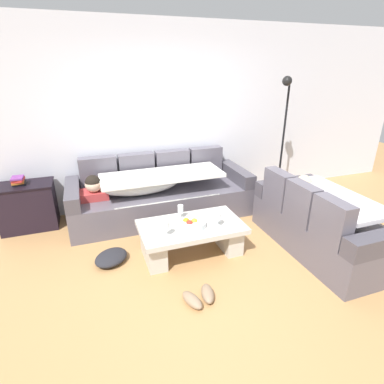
{
  "coord_description": "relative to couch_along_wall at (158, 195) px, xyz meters",
  "views": [
    {
      "loc": [
        -1.16,
        -2.41,
        2.09
      ],
      "look_at": [
        0.07,
        1.06,
        0.55
      ],
      "focal_mm": 28.52,
      "sensor_mm": 36.0,
      "label": 1
    }
  ],
  "objects": [
    {
      "name": "coffee_table",
      "position": [
        0.13,
        -1.1,
        -0.09
      ],
      "size": [
        1.2,
        0.68,
        0.38
      ],
      "color": "beige",
      "rests_on": "ground_plane"
    },
    {
      "name": "crumpled_garment",
      "position": [
        -0.8,
        -0.98,
        -0.27
      ],
      "size": [
        0.51,
        0.51,
        0.12
      ],
      "primitive_type": "ellipsoid",
      "rotation": [
        0.0,
        0.0,
        0.73
      ],
      "color": "#232328",
      "rests_on": "ground_plane"
    },
    {
      "name": "back_wall",
      "position": [
        0.26,
        0.52,
        1.02
      ],
      "size": [
        9.0,
        0.1,
        2.7
      ],
      "primitive_type": "cube",
      "color": "silver",
      "rests_on": "ground_plane"
    },
    {
      "name": "side_cabinet",
      "position": [
        -1.76,
        0.22,
        -0.01
      ],
      "size": [
        0.72,
        0.44,
        0.64
      ],
      "color": "black",
      "rests_on": "ground_plane"
    },
    {
      "name": "ground_plane",
      "position": [
        0.26,
        -1.63,
        -0.33
      ],
      "size": [
        14.0,
        14.0,
        0.0
      ],
      "primitive_type": "plane",
      "color": "#AE7F4D"
    },
    {
      "name": "couch_near_window",
      "position": [
        1.66,
        -1.51,
        0.01
      ],
      "size": [
        0.92,
        1.74,
        0.88
      ],
      "rotation": [
        0.0,
        0.0,
        1.57
      ],
      "color": "#57535E",
      "rests_on": "ground_plane"
    },
    {
      "name": "pair_of_shoes",
      "position": [
        -0.07,
        -1.9,
        -0.28
      ],
      "size": [
        0.36,
        0.33,
        0.09
      ],
      "color": "#8C7259",
      "rests_on": "ground_plane"
    },
    {
      "name": "couch_along_wall",
      "position": [
        0.0,
        0.0,
        0.0
      ],
      "size": [
        2.59,
        0.92,
        0.88
      ],
      "color": "#57535E",
      "rests_on": "ground_plane"
    },
    {
      "name": "floor_lamp",
      "position": [
        1.99,
        -0.08,
        0.79
      ],
      "size": [
        0.33,
        0.31,
        1.95
      ],
      "color": "black",
      "rests_on": "ground_plane"
    },
    {
      "name": "fruit_bowl",
      "position": [
        0.13,
        -1.15,
        0.09
      ],
      "size": [
        0.28,
        0.28,
        0.1
      ],
      "color": "silver",
      "rests_on": "coffee_table"
    },
    {
      "name": "book_stack_on_cabinet",
      "position": [
        -1.8,
        0.22,
        0.37
      ],
      "size": [
        0.18,
        0.2,
        0.11
      ],
      "color": "black",
      "rests_on": "side_cabinet"
    },
    {
      "name": "open_magazine",
      "position": [
        0.34,
        -1.02,
        0.06
      ],
      "size": [
        0.33,
        0.29,
        0.01
      ],
      "primitive_type": "cube",
      "rotation": [
        0.0,
        0.0,
        -0.31
      ],
      "color": "white",
      "rests_on": "coffee_table"
    },
    {
      "name": "wine_glass_far_back",
      "position": [
        0.06,
        -0.9,
        0.17
      ],
      "size": [
        0.07,
        0.07,
        0.17
      ],
      "color": "silver",
      "rests_on": "coffee_table"
    },
    {
      "name": "wine_glass_near_right",
      "position": [
        0.41,
        -1.23,
        0.17
      ],
      "size": [
        0.07,
        0.07,
        0.17
      ],
      "color": "silver",
      "rests_on": "coffee_table"
    },
    {
      "name": "wine_glass_near_left",
      "position": [
        -0.2,
        -1.24,
        0.17
      ],
      "size": [
        0.07,
        0.07,
        0.17
      ],
      "color": "silver",
      "rests_on": "coffee_table"
    }
  ]
}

